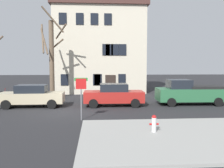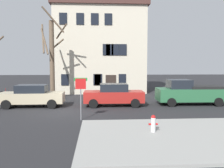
# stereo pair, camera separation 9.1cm
# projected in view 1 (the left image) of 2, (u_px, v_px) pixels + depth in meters

# --- Properties ---
(ground_plane) EXTENTS (120.00, 120.00, 0.00)m
(ground_plane) POSITION_uv_depth(u_px,v_px,m) (67.00, 112.00, 16.10)
(ground_plane) COLOR #262628
(sidewalk_slab) EXTENTS (8.14, 6.14, 0.12)m
(sidewalk_slab) POSITION_uv_depth(u_px,v_px,m) (173.00, 136.00, 10.45)
(sidewalk_slab) COLOR #999993
(sidewalk_slab) RESTS_ON ground_plane
(building_main) EXTENTS (10.66, 6.82, 11.43)m
(building_main) POSITION_uv_depth(u_px,v_px,m) (99.00, 43.00, 28.42)
(building_main) COLOR beige
(building_main) RESTS_ON ground_plane
(tree_bare_mid) EXTENTS (2.52, 2.76, 8.28)m
(tree_bare_mid) POSITION_uv_depth(u_px,v_px,m) (52.00, 56.00, 22.06)
(tree_bare_mid) COLOR brown
(tree_bare_mid) RESTS_ON ground_plane
(car_beige_sedan) EXTENTS (4.78, 2.07, 1.68)m
(car_beige_sedan) POSITION_uv_depth(u_px,v_px,m) (32.00, 96.00, 18.01)
(car_beige_sedan) COLOR #C6B793
(car_beige_sedan) RESTS_ON ground_plane
(car_red_sedan) EXTENTS (4.60, 2.07, 1.73)m
(car_red_sedan) POSITION_uv_depth(u_px,v_px,m) (114.00, 95.00, 18.43)
(car_red_sedan) COLOR #AD231E
(car_red_sedan) RESTS_ON ground_plane
(pickup_truck_green) EXTENTS (5.41, 2.32, 2.01)m
(pickup_truck_green) POSITION_uv_depth(u_px,v_px,m) (190.00, 92.00, 19.11)
(pickup_truck_green) COLOR #2D6B42
(pickup_truck_green) RESTS_ON ground_plane
(fire_hydrant) EXTENTS (0.42, 0.22, 0.79)m
(fire_hydrant) POSITION_uv_depth(u_px,v_px,m) (154.00, 123.00, 10.88)
(fire_hydrant) COLOR silver
(fire_hydrant) RESTS_ON sidewalk_slab
(street_sign_pole) EXTENTS (0.76, 0.07, 2.45)m
(street_sign_pole) POSITION_uv_depth(u_px,v_px,m) (81.00, 90.00, 13.59)
(street_sign_pole) COLOR slate
(street_sign_pole) RESTS_ON ground_plane
(bicycle_leaning) EXTENTS (1.75, 0.23, 1.03)m
(bicycle_leaning) POSITION_uv_depth(u_px,v_px,m) (7.00, 95.00, 22.24)
(bicycle_leaning) COLOR black
(bicycle_leaning) RESTS_ON ground_plane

